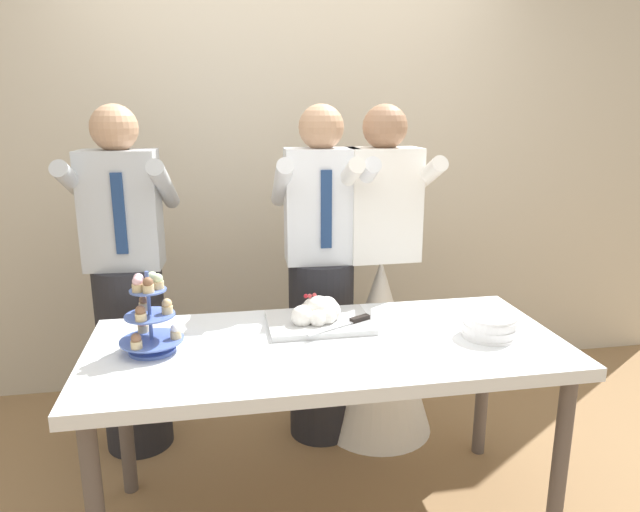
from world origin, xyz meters
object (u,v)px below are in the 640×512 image
at_px(plate_stack, 489,326).
at_px(person_guest, 129,302).
at_px(cupcake_stand, 150,318).
at_px(person_bride, 380,323).
at_px(main_cake_tray, 319,315).
at_px(person_groom, 321,295).
at_px(dessert_table, 327,360).

xyz_separation_m(plate_stack, person_guest, (-1.45, 0.76, -0.07)).
distance_m(cupcake_stand, person_bride, 1.25).
height_order(main_cake_tray, person_bride, person_bride).
xyz_separation_m(main_cake_tray, person_guest, (-0.82, 0.52, -0.07)).
bearing_deg(person_groom, dessert_table, -98.35).
height_order(dessert_table, person_guest, person_guest).
bearing_deg(person_bride, dessert_table, -121.92).
bearing_deg(cupcake_stand, person_bride, 30.16).
height_order(plate_stack, person_bride, person_bride).
xyz_separation_m(cupcake_stand, person_groom, (0.74, 0.62, -0.16)).
height_order(cupcake_stand, person_groom, person_groom).
bearing_deg(plate_stack, cupcake_stand, 176.12).
height_order(main_cake_tray, plate_stack, main_cake_tray).
distance_m(cupcake_stand, person_guest, 0.71).
xyz_separation_m(dessert_table, main_cake_tray, (-0.00, 0.18, 0.12)).
height_order(person_bride, person_guest, same).
relative_size(person_groom, person_guest, 1.00).
distance_m(main_cake_tray, person_groom, 0.48).
relative_size(cupcake_stand, person_bride, 0.18).
distance_m(dessert_table, person_bride, 0.75).
distance_m(person_bride, person_guest, 1.23).
bearing_deg(cupcake_stand, person_groom, 39.87).
distance_m(cupcake_stand, person_groom, 0.98).
bearing_deg(person_guest, cupcake_stand, -75.59).
bearing_deg(plate_stack, person_bride, 108.94).
height_order(plate_stack, person_guest, person_guest).
xyz_separation_m(dessert_table, person_guest, (-0.82, 0.70, 0.05)).
bearing_deg(dessert_table, person_groom, 81.65).
distance_m(dessert_table, plate_stack, 0.64).
relative_size(main_cake_tray, person_bride, 0.25).
distance_m(dessert_table, person_guest, 1.08).
distance_m(plate_stack, person_groom, 0.89).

